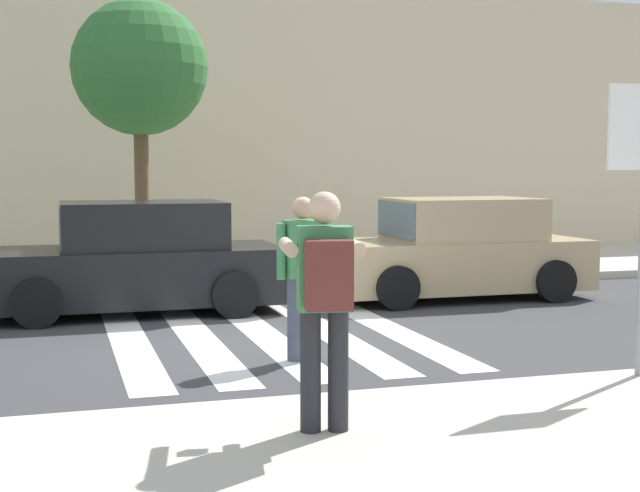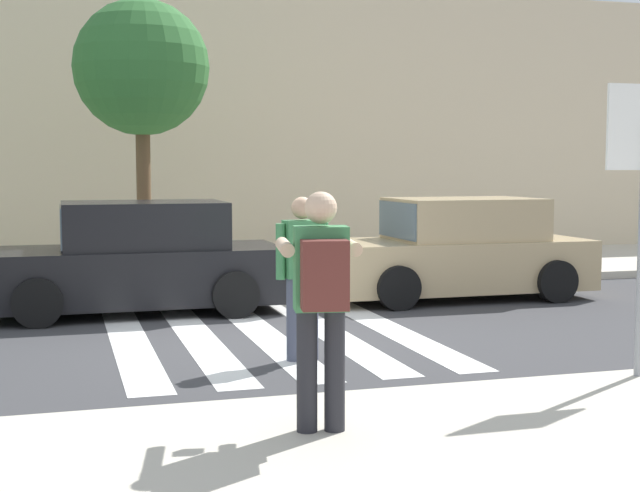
# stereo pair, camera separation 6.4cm
# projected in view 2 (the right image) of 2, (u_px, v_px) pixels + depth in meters

# --- Properties ---
(ground_plane) EXTENTS (120.00, 120.00, 0.00)m
(ground_plane) POSITION_uv_depth(u_px,v_px,m) (267.00, 337.00, 10.65)
(ground_plane) COLOR #38383A
(sidewalk_far) EXTENTS (60.00, 4.80, 0.14)m
(sidewalk_far) POSITION_uv_depth(u_px,v_px,m) (194.00, 274.00, 16.37)
(sidewalk_far) COLOR beige
(sidewalk_far) RESTS_ON ground
(building_facade_far) EXTENTS (56.00, 4.00, 5.93)m
(building_facade_far) POSITION_uv_depth(u_px,v_px,m) (164.00, 126.00, 20.32)
(building_facade_far) COLOR beige
(building_facade_far) RESTS_ON ground
(crosswalk_stripe_0) EXTENTS (0.44, 5.20, 0.01)m
(crosswalk_stripe_0) POSITION_uv_depth(u_px,v_px,m) (130.00, 341.00, 10.39)
(crosswalk_stripe_0) COLOR silver
(crosswalk_stripe_0) RESTS_ON ground
(crosswalk_stripe_1) EXTENTS (0.44, 5.20, 0.01)m
(crosswalk_stripe_1) POSITION_uv_depth(u_px,v_px,m) (198.00, 338.00, 10.61)
(crosswalk_stripe_1) COLOR silver
(crosswalk_stripe_1) RESTS_ON ground
(crosswalk_stripe_2) EXTENTS (0.44, 5.20, 0.01)m
(crosswalk_stripe_2) POSITION_uv_depth(u_px,v_px,m) (264.00, 334.00, 10.84)
(crosswalk_stripe_2) COLOR silver
(crosswalk_stripe_2) RESTS_ON ground
(crosswalk_stripe_3) EXTENTS (0.44, 5.20, 0.01)m
(crosswalk_stripe_3) POSITION_uv_depth(u_px,v_px,m) (326.00, 331.00, 11.06)
(crosswalk_stripe_3) COLOR silver
(crosswalk_stripe_3) RESTS_ON ground
(crosswalk_stripe_4) EXTENTS (0.44, 5.20, 0.01)m
(crosswalk_stripe_4) POSITION_uv_depth(u_px,v_px,m) (387.00, 327.00, 11.29)
(crosswalk_stripe_4) COLOR silver
(crosswalk_stripe_4) RESTS_ON ground
(photographer_with_backpack) EXTENTS (0.67, 0.90, 1.72)m
(photographer_with_backpack) POSITION_uv_depth(u_px,v_px,m) (321.00, 290.00, 6.30)
(photographer_with_backpack) COLOR #232328
(photographer_with_backpack) RESTS_ON sidewalk_near
(pedestrian_crossing) EXTENTS (0.58, 0.27, 1.72)m
(pedestrian_crossing) POSITION_uv_depth(u_px,v_px,m) (302.00, 268.00, 9.31)
(pedestrian_crossing) COLOR #474C60
(pedestrian_crossing) RESTS_ON ground
(parked_car_black) EXTENTS (4.10, 1.92, 1.55)m
(parked_car_black) POSITION_uv_depth(u_px,v_px,m) (137.00, 261.00, 12.40)
(parked_car_black) COLOR black
(parked_car_black) RESTS_ON ground
(parked_car_tan) EXTENTS (4.10, 1.92, 1.55)m
(parked_car_tan) POSITION_uv_depth(u_px,v_px,m) (457.00, 251.00, 13.78)
(parked_car_tan) COLOR tan
(parked_car_tan) RESTS_ON ground
(street_tree_center) EXTENTS (2.23, 2.23, 4.63)m
(street_tree_center) POSITION_uv_depth(u_px,v_px,m) (142.00, 69.00, 14.63)
(street_tree_center) COLOR brown
(street_tree_center) RESTS_ON sidewalk_far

